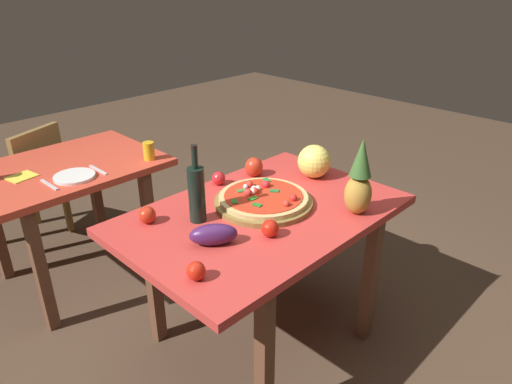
% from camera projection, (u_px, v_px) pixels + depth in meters
% --- Properties ---
extents(ground_plane, '(10.00, 10.00, 0.00)m').
position_uv_depth(ground_plane, '(261.00, 336.00, 2.53)').
color(ground_plane, '#4C3828').
extents(display_table, '(1.32, 0.88, 0.77)m').
position_uv_depth(display_table, '(262.00, 228.00, 2.24)').
color(display_table, brown).
rests_on(display_table, ground_plane).
extents(background_table, '(1.09, 0.77, 0.77)m').
position_uv_depth(background_table, '(64.00, 183.00, 2.75)').
color(background_table, brown).
rests_on(background_table, ground_plane).
extents(dining_chair, '(0.52, 0.52, 0.85)m').
position_uv_depth(dining_chair, '(32.00, 179.00, 3.23)').
color(dining_chair, olive).
rests_on(dining_chair, ground_plane).
extents(pizza_board, '(0.47, 0.47, 0.02)m').
position_uv_depth(pizza_board, '(263.00, 202.00, 2.25)').
color(pizza_board, olive).
rests_on(pizza_board, display_table).
extents(pizza, '(0.43, 0.43, 0.06)m').
position_uv_depth(pizza, '(263.00, 197.00, 2.25)').
color(pizza, tan).
rests_on(pizza, pizza_board).
extents(wine_bottle, '(0.08, 0.08, 0.36)m').
position_uv_depth(wine_bottle, '(197.00, 193.00, 2.06)').
color(wine_bottle, black).
rests_on(wine_bottle, display_table).
extents(pineapple_left, '(0.13, 0.13, 0.37)m').
position_uv_depth(pineapple_left, '(359.00, 181.00, 2.11)').
color(pineapple_left, '#AC8333').
rests_on(pineapple_left, display_table).
extents(melon, '(0.18, 0.18, 0.18)m').
position_uv_depth(melon, '(314.00, 161.00, 2.52)').
color(melon, '#EBDD5F').
rests_on(melon, display_table).
extents(bell_pepper, '(0.10, 0.10, 0.11)m').
position_uv_depth(bell_pepper, '(254.00, 167.00, 2.56)').
color(bell_pepper, red).
rests_on(bell_pepper, display_table).
extents(eggplant, '(0.21, 0.19, 0.09)m').
position_uv_depth(eggplant, '(213.00, 234.00, 1.92)').
color(eggplant, '#441E53').
rests_on(eggplant, display_table).
extents(tomato_by_bottle, '(0.08, 0.08, 0.08)m').
position_uv_depth(tomato_by_bottle, '(147.00, 215.00, 2.08)').
color(tomato_by_bottle, red).
rests_on(tomato_by_bottle, display_table).
extents(tomato_at_corner, '(0.07, 0.07, 0.07)m').
position_uv_depth(tomato_at_corner, '(196.00, 271.00, 1.70)').
color(tomato_at_corner, red).
rests_on(tomato_at_corner, display_table).
extents(tomato_near_board, '(0.07, 0.07, 0.07)m').
position_uv_depth(tomato_near_board, '(218.00, 178.00, 2.45)').
color(tomato_near_board, red).
rests_on(tomato_near_board, display_table).
extents(tomato_beside_pepper, '(0.08, 0.08, 0.08)m').
position_uv_depth(tomato_beside_pepper, '(270.00, 228.00, 1.98)').
color(tomato_beside_pepper, red).
rests_on(tomato_beside_pepper, display_table).
extents(drinking_glass_juice, '(0.07, 0.07, 0.11)m').
position_uv_depth(drinking_glass_juice, '(149.00, 151.00, 2.77)').
color(drinking_glass_juice, gold).
rests_on(drinking_glass_juice, background_table).
extents(dinner_plate, '(0.22, 0.22, 0.02)m').
position_uv_depth(dinner_plate, '(74.00, 176.00, 2.54)').
color(dinner_plate, white).
rests_on(dinner_plate, background_table).
extents(fork_utensil, '(0.02, 0.18, 0.01)m').
position_uv_depth(fork_utensil, '(49.00, 185.00, 2.46)').
color(fork_utensil, silver).
rests_on(fork_utensil, background_table).
extents(knife_utensil, '(0.02, 0.18, 0.01)m').
position_uv_depth(knife_utensil, '(98.00, 170.00, 2.63)').
color(knife_utensil, silver).
rests_on(knife_utensil, background_table).
extents(napkin_folded, '(0.16, 0.14, 0.01)m').
position_uv_depth(napkin_folded, '(21.00, 177.00, 2.55)').
color(napkin_folded, yellow).
rests_on(napkin_folded, background_table).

